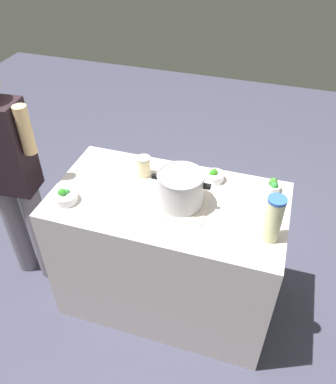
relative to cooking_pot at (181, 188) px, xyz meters
The scene contains 10 objects.
ground_plane 1.05m from the cooking_pot, 12.68° to the right, with size 8.00×8.00×0.00m, color #404054.
counter_slab 0.59m from the cooking_pot, 12.68° to the right, with size 1.38×0.75×0.94m, color beige.
dish_cloth 0.11m from the cooking_pot, 90.00° to the left, with size 0.32×0.32×0.01m, color beige.
cooking_pot is the anchor object (origin of this frame).
lemonade_pitcher 0.53m from the cooking_pot, 166.56° to the left, with size 0.09×0.09×0.27m.
mason_jar 0.35m from the cooking_pot, 33.37° to the right, with size 0.09×0.09×0.13m.
broccoli_bowl_front 0.57m from the cooking_pot, 150.16° to the right, with size 0.10×0.10×0.08m.
broccoli_bowl_center 0.32m from the cooking_pot, 116.73° to the right, with size 0.12×0.12×0.08m.
broccoli_bowl_back 0.67m from the cooking_pot, 15.64° to the left, with size 0.14×0.14×0.08m.
person_cook 1.13m from the cooking_pot, ahead, with size 0.50×0.23×1.63m.
Camera 1 is at (-0.52, 1.64, 2.41)m, focal length 36.31 mm.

